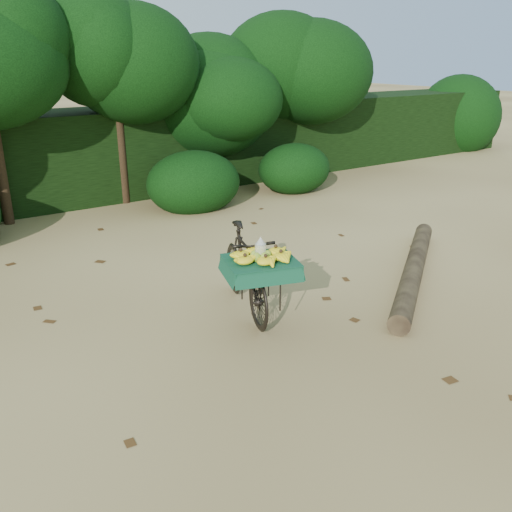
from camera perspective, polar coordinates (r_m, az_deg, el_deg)
ground at (r=6.73m, az=-0.66°, el=-4.91°), size 80.00×80.00×0.00m
vendor_bicycle at (r=6.32m, az=-1.08°, el=-1.43°), size 1.09×1.86×1.03m
fallen_log at (r=7.73m, az=16.29°, el=-1.27°), size 3.05×2.29×0.26m
hedge_backdrop at (r=12.03m, az=-17.63°, el=10.06°), size 26.00×1.80×1.80m
tree_row at (r=10.96m, az=-20.33°, el=14.66°), size 14.50×2.00×4.00m
bush_clumps at (r=10.43m, az=-11.46°, el=6.59°), size 8.80×1.70×0.90m
leaf_litter at (r=7.23m, az=-3.49°, el=-3.02°), size 7.00×7.30×0.01m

